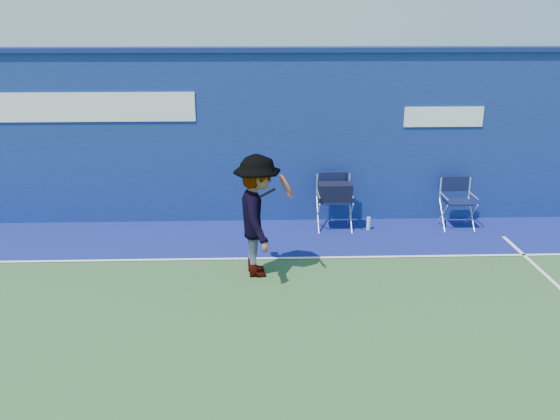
{
  "coord_description": "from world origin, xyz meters",
  "views": [
    {
      "loc": [
        0.37,
        -5.29,
        3.62
      ],
      "look_at": [
        0.64,
        2.6,
        1.0
      ],
      "focal_mm": 38.0,
      "sensor_mm": 36.0,
      "label": 1
    }
  ],
  "objects_px": {
    "directors_chair_left": "(334,206)",
    "directors_chair_right": "(457,213)",
    "tennis_player": "(258,216)",
    "water_bottle": "(369,224)"
  },
  "relations": [
    {
      "from": "directors_chair_left",
      "to": "directors_chair_right",
      "type": "height_order",
      "value": "directors_chair_left"
    },
    {
      "from": "directors_chair_left",
      "to": "tennis_player",
      "type": "xyz_separation_m",
      "value": [
        -1.34,
        -1.87,
        0.47
      ]
    },
    {
      "from": "directors_chair_right",
      "to": "tennis_player",
      "type": "bearing_deg",
      "value": -152.21
    },
    {
      "from": "water_bottle",
      "to": "tennis_player",
      "type": "height_order",
      "value": "tennis_player"
    },
    {
      "from": "directors_chair_left",
      "to": "tennis_player",
      "type": "height_order",
      "value": "tennis_player"
    },
    {
      "from": "directors_chair_right",
      "to": "tennis_player",
      "type": "distance_m",
      "value": 4.02
    },
    {
      "from": "water_bottle",
      "to": "directors_chair_left",
      "type": "bearing_deg",
      "value": 170.57
    },
    {
      "from": "water_bottle",
      "to": "tennis_player",
      "type": "xyz_separation_m",
      "value": [
        -1.94,
        -1.77,
        0.77
      ]
    },
    {
      "from": "tennis_player",
      "to": "directors_chair_left",
      "type": "bearing_deg",
      "value": 54.42
    },
    {
      "from": "directors_chair_left",
      "to": "water_bottle",
      "type": "height_order",
      "value": "directors_chair_left"
    }
  ]
}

